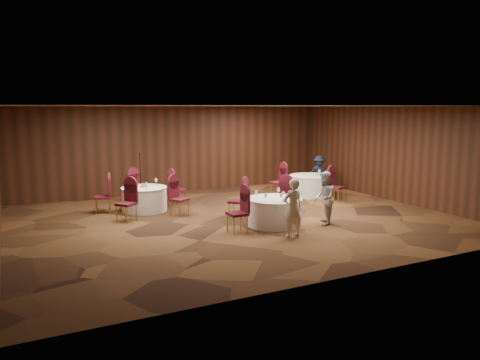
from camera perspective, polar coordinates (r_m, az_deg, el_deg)
name	(u,v)px	position (r m, az deg, el deg)	size (l,w,h in m)	color
ground	(237,220)	(13.35, -0.38, -4.85)	(12.00, 12.00, 0.00)	black
room_shell	(237,151)	(13.02, -0.39, 3.58)	(12.00, 12.00, 12.00)	silver
table_main	(274,212)	(12.70, 4.19, -3.85)	(1.50, 1.50, 0.74)	silver
table_left	(144,199)	(14.68, -11.58, -2.27)	(1.39, 1.39, 0.74)	silver
table_right	(311,185)	(17.05, 8.61, -0.64)	(1.54, 1.54, 0.74)	silver
chairs_main	(255,204)	(13.07, 1.84, -2.90)	(2.83, 2.04, 1.00)	#440D16
chairs_left	(143,195)	(14.63, -11.69, -1.81)	(3.03, 3.12, 1.00)	#440D16
chairs_right	(306,185)	(16.43, 8.10, -0.55)	(1.86, 2.34, 1.00)	#440D16
tabletop_main	(281,195)	(12.57, 4.98, -1.81)	(1.12, 1.05, 0.22)	silver
tabletop_left	(144,185)	(14.61, -11.62, -0.55)	(0.87, 0.85, 0.22)	silver
tabletop_right	(319,171)	(16.93, 9.66, 1.06)	(0.08, 0.08, 0.22)	silver
mic_stand	(141,188)	(16.06, -12.00, -0.91)	(0.24, 0.24, 1.66)	black
woman_a	(293,208)	(11.53, 6.47, -3.39)	(0.53, 0.35, 1.46)	silver
woman_b	(324,198)	(12.86, 10.23, -2.20)	(0.71, 0.55, 1.46)	#B0B0B5
man_c	(319,173)	(18.09, 9.62, 0.84)	(0.87, 0.50, 1.35)	black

